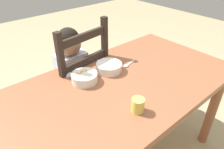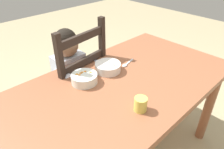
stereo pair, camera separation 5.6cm
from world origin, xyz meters
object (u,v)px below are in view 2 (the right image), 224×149
at_px(bowl_of_peas, 108,67).
at_px(drinking_cup, 141,104).
at_px(bowl_of_carrots, 84,78).
at_px(child_figure, 72,72).
at_px(spoon, 126,64).
at_px(dining_chair, 74,89).
at_px(dining_table, 120,96).

xyz_separation_m(bowl_of_peas, drinking_cup, (-0.14, -0.39, 0.01)).
bearing_deg(drinking_cup, bowl_of_carrots, 97.37).
relative_size(child_figure, bowl_of_carrots, 6.10).
bearing_deg(bowl_of_carrots, spoon, -5.00).
distance_m(spoon, drinking_cup, 0.46).
distance_m(dining_chair, bowl_of_carrots, 0.42).
bearing_deg(drinking_cup, child_figure, 86.15).
height_order(bowl_of_peas, drinking_cup, drinking_cup).
distance_m(child_figure, bowl_of_carrots, 0.33).
relative_size(bowl_of_carrots, spoon, 1.13).
bearing_deg(dining_table, spoon, 34.31).
bearing_deg(bowl_of_peas, bowl_of_carrots, 179.94).
bearing_deg(child_figure, bowl_of_peas, -71.86).
distance_m(bowl_of_peas, bowl_of_carrots, 0.19).
height_order(dining_table, drinking_cup, drinking_cup).
bearing_deg(bowl_of_carrots, dining_chair, 70.75).
distance_m(child_figure, spoon, 0.41).
xyz_separation_m(dining_table, bowl_of_peas, (0.04, 0.15, 0.13)).
height_order(dining_chair, child_figure, dining_chair).
bearing_deg(child_figure, spoon, -53.28).
bearing_deg(dining_chair, bowl_of_carrots, -109.25).
xyz_separation_m(bowl_of_carrots, spoon, (0.34, -0.03, -0.03)).
xyz_separation_m(child_figure, drinking_cup, (-0.05, -0.68, 0.14)).
relative_size(dining_chair, drinking_cup, 13.73).
bearing_deg(spoon, dining_table, -145.69).
bearing_deg(dining_chair, bowl_of_peas, -73.26).
distance_m(bowl_of_peas, spoon, 0.15).
xyz_separation_m(child_figure, spoon, (0.24, -0.32, 0.10)).
xyz_separation_m(bowl_of_carrots, drinking_cup, (0.05, -0.39, 0.01)).
bearing_deg(dining_chair, child_figure, -161.99).
height_order(child_figure, spoon, child_figure).
relative_size(child_figure, bowl_of_peas, 5.70).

